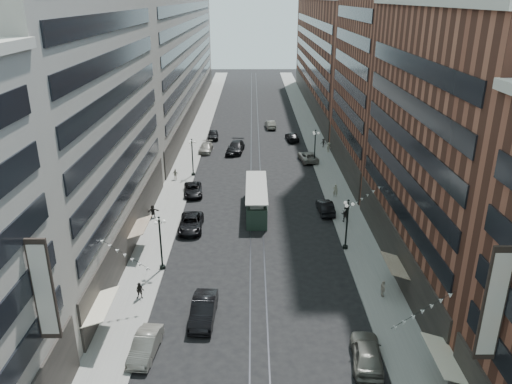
{
  "coord_description": "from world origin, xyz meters",
  "views": [
    {
      "loc": [
        -0.46,
        -14.25,
        24.74
      ],
      "look_at": [
        -0.1,
        35.81,
        5.0
      ],
      "focal_mm": 35.0,
      "sensor_mm": 36.0,
      "label": 1
    }
  ],
  "objects_px": {
    "lamppost_se_mid": "(315,146)",
    "car_12": "(292,137)",
    "lamppost_sw_far": "(161,241)",
    "pedestrian_8": "(335,190)",
    "car_1": "(145,345)",
    "pedestrian_extra_0": "(329,147)",
    "car_14": "(270,124)",
    "car_extra_0": "(236,147)",
    "car_5": "(203,310)",
    "car_13": "(231,150)",
    "car_8": "(206,148)",
    "car_7": "(193,190)",
    "pedestrian_6": "(176,174)",
    "car_11": "(308,157)",
    "car_9": "(213,135)",
    "pedestrian_5": "(153,211)",
    "streetcar": "(256,200)",
    "pedestrian_7": "(345,214)",
    "car_10": "(325,207)",
    "car_4": "(367,353)",
    "pedestrian_2": "(140,291)",
    "lamppost_se_far": "(347,223)",
    "car_2": "(191,223)",
    "pedestrian_9": "(323,143)",
    "pedestrian_4": "(383,289)",
    "lamppost_sw_mid": "(192,156)"
  },
  "relations": [
    {
      "from": "lamppost_se_far",
      "to": "car_11",
      "type": "distance_m",
      "value": 30.04
    },
    {
      "from": "car_2",
      "to": "car_9",
      "type": "height_order",
      "value": "car_9"
    },
    {
      "from": "pedestrian_8",
      "to": "streetcar",
      "type": "bearing_deg",
      "value": 24.46
    },
    {
      "from": "pedestrian_9",
      "to": "pedestrian_8",
      "type": "bearing_deg",
      "value": -74.15
    },
    {
      "from": "lamppost_sw_far",
      "to": "car_8",
      "type": "bearing_deg",
      "value": 88.83
    },
    {
      "from": "car_9",
      "to": "pedestrian_9",
      "type": "distance_m",
      "value": 20.55
    },
    {
      "from": "lamppost_se_mid",
      "to": "car_11",
      "type": "xyz_separation_m",
      "value": [
        -0.8,
        1.93,
        -2.34
      ]
    },
    {
      "from": "car_10",
      "to": "lamppost_sw_far",
      "type": "bearing_deg",
      "value": 34.63
    },
    {
      "from": "car_9",
      "to": "car_2",
      "type": "bearing_deg",
      "value": -92.35
    },
    {
      "from": "car_7",
      "to": "streetcar",
      "type": "bearing_deg",
      "value": -39.94
    },
    {
      "from": "car_9",
      "to": "pedestrian_5",
      "type": "relative_size",
      "value": 2.94
    },
    {
      "from": "lamppost_se_mid",
      "to": "car_12",
      "type": "relative_size",
      "value": 1.09
    },
    {
      "from": "lamppost_sw_far",
      "to": "lamppost_se_far",
      "type": "height_order",
      "value": "same"
    },
    {
      "from": "car_1",
      "to": "pedestrian_extra_0",
      "type": "xyz_separation_m",
      "value": [
        20.75,
        50.65,
        0.23
      ]
    },
    {
      "from": "car_7",
      "to": "pedestrian_extra_0",
      "type": "height_order",
      "value": "pedestrian_extra_0"
    },
    {
      "from": "lamppost_sw_far",
      "to": "car_13",
      "type": "height_order",
      "value": "lamppost_sw_far"
    },
    {
      "from": "car_14",
      "to": "car_extra_0",
      "type": "relative_size",
      "value": 0.78
    },
    {
      "from": "pedestrian_extra_0",
      "to": "streetcar",
      "type": "bearing_deg",
      "value": -164.49
    },
    {
      "from": "lamppost_se_far",
      "to": "car_7",
      "type": "distance_m",
      "value": 23.62
    },
    {
      "from": "pedestrian_4",
      "to": "car_12",
      "type": "distance_m",
      "value": 51.36
    },
    {
      "from": "car_5",
      "to": "car_13",
      "type": "distance_m",
      "value": 45.61
    },
    {
      "from": "pedestrian_7",
      "to": "car_2",
      "type": "bearing_deg",
      "value": 19.64
    },
    {
      "from": "lamppost_sw_mid",
      "to": "car_4",
      "type": "height_order",
      "value": "lamppost_sw_mid"
    },
    {
      "from": "pedestrian_2",
      "to": "car_extra_0",
      "type": "distance_m",
      "value": 44.68
    },
    {
      "from": "car_10",
      "to": "car_11",
      "type": "xyz_separation_m",
      "value": [
        0.0,
        20.45,
        -0.02
      ]
    },
    {
      "from": "car_2",
      "to": "car_12",
      "type": "relative_size",
      "value": 1.11
    },
    {
      "from": "car_2",
      "to": "lamppost_sw_far",
      "type": "bearing_deg",
      "value": -102.19
    },
    {
      "from": "pedestrian_7",
      "to": "car_13",
      "type": "bearing_deg",
      "value": -47.94
    },
    {
      "from": "car_8",
      "to": "pedestrian_7",
      "type": "distance_m",
      "value": 34.09
    },
    {
      "from": "car_8",
      "to": "car_extra_0",
      "type": "distance_m",
      "value": 5.13
    },
    {
      "from": "lamppost_sw_far",
      "to": "pedestrian_8",
      "type": "height_order",
      "value": "lamppost_sw_far"
    },
    {
      "from": "streetcar",
      "to": "pedestrian_7",
      "type": "height_order",
      "value": "streetcar"
    },
    {
      "from": "car_4",
      "to": "car_1",
      "type": "bearing_deg",
      "value": 2.74
    },
    {
      "from": "car_extra_0",
      "to": "lamppost_se_mid",
      "type": "bearing_deg",
      "value": -22.67
    },
    {
      "from": "streetcar",
      "to": "pedestrian_4",
      "type": "relative_size",
      "value": 7.59
    },
    {
      "from": "car_1",
      "to": "pedestrian_7",
      "type": "height_order",
      "value": "pedestrian_7"
    },
    {
      "from": "pedestrian_8",
      "to": "car_12",
      "type": "bearing_deg",
      "value": -80.55
    },
    {
      "from": "pedestrian_6",
      "to": "car_11",
      "type": "bearing_deg",
      "value": -143.32
    },
    {
      "from": "lamppost_sw_far",
      "to": "lamppost_se_far",
      "type": "bearing_deg",
      "value": 12.26
    },
    {
      "from": "car_9",
      "to": "pedestrian_extra_0",
      "type": "relative_size",
      "value": 2.78
    },
    {
      "from": "pedestrian_4",
      "to": "car_10",
      "type": "relative_size",
      "value": 0.32
    },
    {
      "from": "car_10",
      "to": "pedestrian_8",
      "type": "bearing_deg",
      "value": -114.61
    },
    {
      "from": "car_12",
      "to": "lamppost_se_mid",
      "type": "bearing_deg",
      "value": 94.39
    },
    {
      "from": "pedestrian_6",
      "to": "car_8",
      "type": "bearing_deg",
      "value": -89.6
    },
    {
      "from": "lamppost_se_far",
      "to": "car_extra_0",
      "type": "relative_size",
      "value": 0.91
    },
    {
      "from": "lamppost_se_far",
      "to": "car_1",
      "type": "height_order",
      "value": "lamppost_se_far"
    },
    {
      "from": "car_1",
      "to": "car_extra_0",
      "type": "distance_m",
      "value": 51.49
    },
    {
      "from": "lamppost_se_far",
      "to": "pedestrian_5",
      "type": "height_order",
      "value": "lamppost_se_far"
    },
    {
      "from": "pedestrian_7",
      "to": "streetcar",
      "type": "bearing_deg",
      "value": -4.77
    },
    {
      "from": "lamppost_sw_far",
      "to": "pedestrian_9",
      "type": "relative_size",
      "value": 3.63
    }
  ]
}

